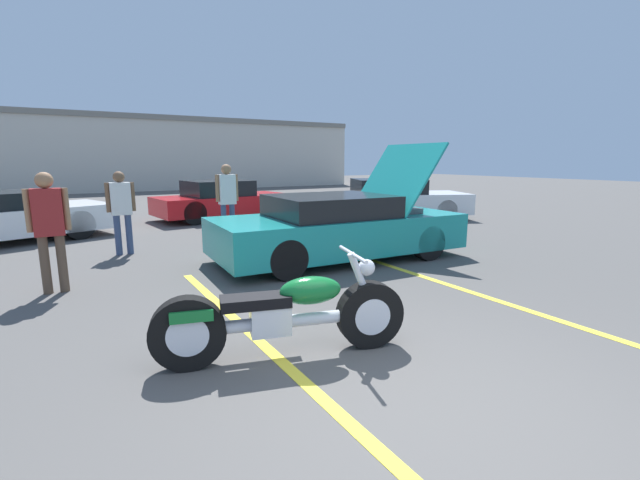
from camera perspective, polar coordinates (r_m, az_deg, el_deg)
The scene contains 11 objects.
ground_plane at distance 3.38m, azimuth 13.78°, elevation -22.21°, with size 80.00×80.00×0.00m, color #514F4C.
parking_stripe_middle at distance 4.48m, azimuth -7.94°, elevation -13.33°, with size 0.12×5.93×0.01m, color yellow.
parking_stripe_back at distance 6.33m, azimuth 19.77°, elevation -6.64°, with size 0.12×5.93×0.01m, color yellow.
far_building at distance 28.78m, azimuth -27.25°, elevation 10.52°, with size 32.00×4.20×4.40m.
motorcycle at distance 4.02m, azimuth -4.85°, elevation -10.02°, with size 2.32×0.91×0.96m.
show_car_hood_open at distance 7.89m, azimuth 2.58°, elevation 1.73°, with size 4.64×2.12×2.13m.
parked_car_right_row at distance 13.66m, azimuth 9.54°, elevation 5.33°, with size 4.91×3.51×1.23m.
parked_car_mid_right_row at distance 13.77m, azimuth -12.92°, elevation 5.17°, with size 4.26×2.27×1.19m.
spectator_near_motorcycle at distance 9.04m, azimuth -24.99°, elevation 4.13°, with size 0.52×0.21×1.61m.
spectator_by_show_car at distance 9.85m, azimuth -12.27°, elevation 5.80°, with size 0.52×0.23×1.72m.
spectator_midground at distance 6.84m, azimuth -32.43°, elevation 1.99°, with size 0.52×0.22×1.66m.
Camera 1 is at (-2.05, -1.98, 1.82)m, focal length 24.00 mm.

